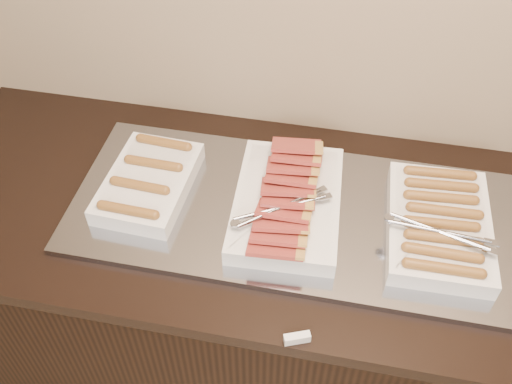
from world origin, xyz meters
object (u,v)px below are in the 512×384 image
counter (284,306)px  dish_left (149,182)px  dish_right (439,225)px  warming_tray (299,214)px  dish_center (287,202)px

counter → dish_left: bearing=180.0°
dish_left → dish_right: 0.76m
warming_tray → dish_right: (0.35, -0.00, 0.04)m
counter → dish_center: (-0.01, -0.00, 0.50)m
warming_tray → dish_left: dish_left is taller
dish_left → dish_center: bearing=2.2°
dish_left → dish_center: 0.37m
counter → dish_right: (0.37, -0.00, 0.50)m
counter → warming_tray: bearing=0.0°
counter → dish_center: 0.50m
counter → dish_right: dish_right is taller
dish_center → counter: bearing=15.9°
dish_left → counter: bearing=2.6°
dish_center → dish_right: 0.38m
dish_left → dish_right: bearing=2.4°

